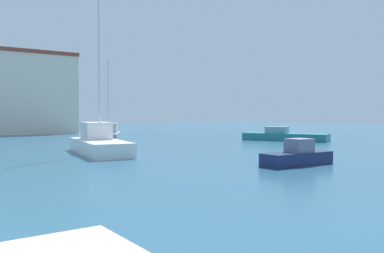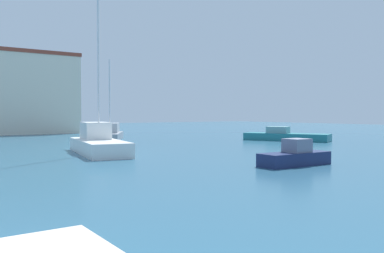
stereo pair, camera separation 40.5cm
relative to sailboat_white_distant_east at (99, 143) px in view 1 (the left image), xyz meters
name	(u,v)px [view 1 (the left image)]	position (x,y,z in m)	size (l,w,h in m)	color
water	(145,150)	(3.89, 0.46, -0.74)	(160.00, 160.00, 0.00)	#285670
sailboat_white_distant_east	(99,143)	(0.00, 0.00, 0.00)	(3.96, 8.52, 12.20)	white
motorboat_teal_inner_mooring	(284,136)	(20.58, 1.66, -0.28)	(5.73, 8.61, 1.42)	#1E707A
sailboat_grey_near_pier	(108,134)	(6.70, 13.32, -0.10)	(5.51, 7.29, 8.38)	gray
motorboat_navy_mid_harbor	(297,156)	(6.08, -12.12, -0.25)	(4.27, 1.48, 1.42)	#19234C
waterfront_apartments	(27,93)	(3.35, 32.40, 4.77)	(11.69, 8.37, 11.01)	beige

